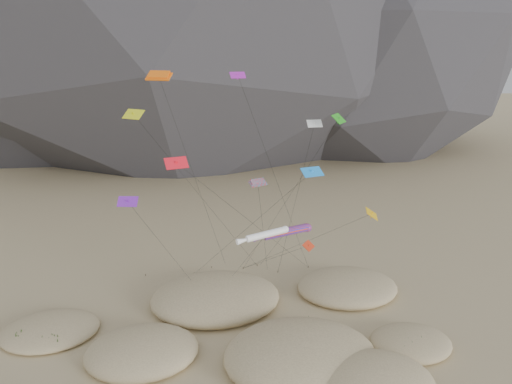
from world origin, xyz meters
TOP-DOWN VIEW (x-y plane):
  - dunes at (-0.93, 4.93)m, footprint 48.58×36.36m
  - dune_grass at (-0.98, 3.25)m, footprint 42.21×26.67m
  - kite_stakes at (1.18, 24.51)m, footprint 23.19×6.54m
  - rainbow_tube_kite at (5.37, 11.29)m, footprint 6.96×15.49m
  - white_tube_kite at (2.78, 9.93)m, footprint 6.16×12.20m
  - orange_parafoil at (-7.38, 13.25)m, footprint 9.82×15.77m
  - multi_parafoil at (2.64, 12.48)m, footprint 5.10×12.99m
  - delta_kites at (2.86, 10.55)m, footprint 27.55×19.12m

SIDE VIEW (x-z plane):
  - kite_stakes at x=1.18m, z-range 0.00..0.30m
  - dunes at x=-0.93m, z-range -1.28..2.78m
  - dune_grass at x=-0.98m, z-range 0.06..1.63m
  - rainbow_tube_kite at x=5.37m, z-range 5.04..16.68m
  - white_tube_kite at x=2.78m, z-range 5.31..17.20m
  - multi_parafoil at x=2.64m, z-range 7.83..24.76m
  - delta_kites at x=2.86m, z-range 4.24..32.61m
  - orange_parafoil at x=-7.38m, z-range 13.41..41.97m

